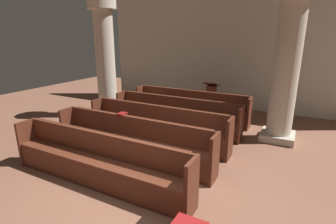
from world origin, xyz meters
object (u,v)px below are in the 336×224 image
(pew_row_0, at_px, (190,104))
(pillar_aisle_side, at_px, (287,65))
(pew_row_2, at_px, (156,124))
(hymn_book, at_px, (122,114))
(pew_row_3, at_px, (131,138))
(pillar_far_side, at_px, (105,58))
(lectern, at_px, (211,101))
(pew_row_4, at_px, (96,158))
(pew_row_1, at_px, (175,113))

(pew_row_0, height_order, pillar_aisle_side, pillar_aisle_side)
(pew_row_2, bearing_deg, hymn_book, -112.63)
(pew_row_0, relative_size, pew_row_3, 1.00)
(pillar_aisle_side, bearing_deg, pew_row_0, 170.06)
(pillar_aisle_side, relative_size, pillar_far_side, 1.00)
(pew_row_0, distance_m, pillar_aisle_side, 2.98)
(pew_row_0, bearing_deg, lectern, 67.46)
(pew_row_0, bearing_deg, hymn_book, -96.88)
(hymn_book, bearing_deg, pew_row_4, -74.00)
(pillar_aisle_side, distance_m, pillar_far_side, 5.18)
(hymn_book, bearing_deg, pew_row_2, 67.37)
(pew_row_0, distance_m, hymn_book, 2.95)
(pew_row_0, xyz_separation_m, pew_row_3, (0.00, -3.08, 0.00))
(pew_row_4, bearing_deg, pew_row_1, 90.00)
(pew_row_0, relative_size, hymn_book, 18.42)
(pew_row_4, bearing_deg, pew_row_2, 90.00)
(pew_row_2, xyz_separation_m, pillar_far_side, (-2.56, 1.27, 1.37))
(pew_row_2, relative_size, pillar_far_side, 1.02)
(pew_row_1, xyz_separation_m, hymn_book, (-0.35, -1.87, 0.43))
(pillar_far_side, relative_size, lectern, 3.31)
(hymn_book, bearing_deg, pew_row_0, 83.12)
(pew_row_3, height_order, pillar_aisle_side, pillar_aisle_side)
(pillar_aisle_side, bearing_deg, hymn_book, -140.53)
(pew_row_3, distance_m, pillar_aisle_side, 3.95)
(pew_row_2, distance_m, pillar_far_side, 3.17)
(pew_row_0, xyz_separation_m, pillar_aisle_side, (2.61, -0.46, 1.37))
(pew_row_2, xyz_separation_m, pew_row_4, (0.00, -2.06, 0.00))
(pew_row_0, height_order, pillar_far_side, pillar_far_side)
(pillar_aisle_side, distance_m, lectern, 2.97)
(pew_row_3, bearing_deg, lectern, 84.63)
(pew_row_4, height_order, pillar_far_side, pillar_far_side)
(pew_row_0, bearing_deg, pew_row_1, -90.00)
(pew_row_4, distance_m, pillar_aisle_side, 4.70)
(pew_row_1, xyz_separation_m, lectern, (0.37, 1.93, -0.04))
(pew_row_1, relative_size, pew_row_3, 1.00)
(pew_row_3, bearing_deg, pew_row_1, 90.00)
(pew_row_0, relative_size, lectern, 3.37)
(pew_row_2, distance_m, pillar_aisle_side, 3.35)
(pew_row_1, bearing_deg, pillar_aisle_side, 12.33)
(pew_row_4, relative_size, pillar_aisle_side, 1.02)
(pew_row_4, distance_m, hymn_book, 1.34)
(hymn_book, bearing_deg, lectern, 79.20)
(pew_row_0, distance_m, pillar_far_side, 3.01)
(pillar_far_side, relative_size, hymn_book, 18.05)
(pew_row_2, xyz_separation_m, pew_row_3, (0.00, -1.03, 0.00))
(pew_row_1, bearing_deg, pew_row_4, -90.00)
(pew_row_2, distance_m, pew_row_4, 2.06)
(lectern, bearing_deg, pew_row_3, -95.37)
(pew_row_1, xyz_separation_m, pillar_far_side, (-2.56, 0.24, 1.37))
(pew_row_1, height_order, lectern, lectern)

